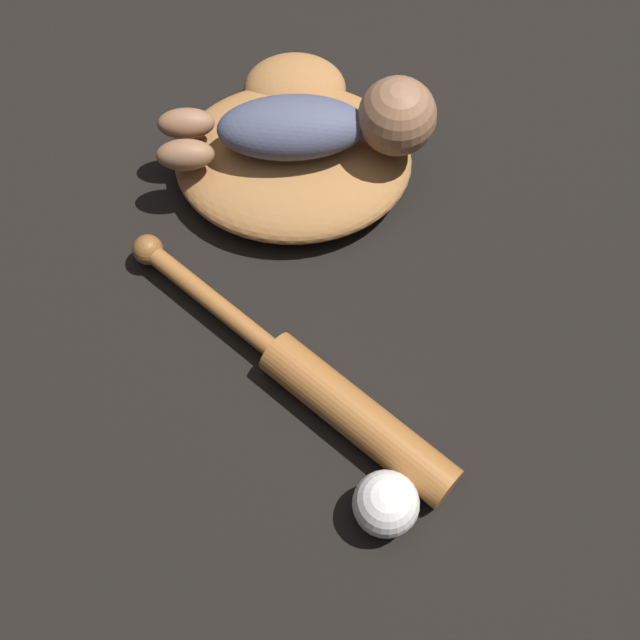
# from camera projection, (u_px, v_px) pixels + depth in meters

# --- Properties ---
(ground_plane) EXTENTS (6.00, 6.00, 0.00)m
(ground_plane) POSITION_uv_depth(u_px,v_px,m) (302.00, 184.00, 1.21)
(ground_plane) COLOR black
(baseball_glove) EXTENTS (0.36, 0.35, 0.07)m
(baseball_glove) POSITION_uv_depth(u_px,v_px,m) (294.00, 148.00, 1.20)
(baseball_glove) COLOR #A8703D
(baseball_glove) RESTS_ON ground
(baby_figure) EXTENTS (0.36, 0.17, 0.10)m
(baby_figure) POSITION_uv_depth(u_px,v_px,m) (324.00, 124.00, 1.12)
(baby_figure) COLOR #4C516B
(baby_figure) RESTS_ON baseball_glove
(baseball_bat) EXTENTS (0.46, 0.28, 0.05)m
(baseball_bat) POSITION_uv_depth(u_px,v_px,m) (324.00, 390.00, 1.05)
(baseball_bat) COLOR #9E602D
(baseball_bat) RESTS_ON ground
(baseball) EXTENTS (0.08, 0.08, 0.08)m
(baseball) POSITION_uv_depth(u_px,v_px,m) (386.00, 504.00, 0.98)
(baseball) COLOR white
(baseball) RESTS_ON ground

